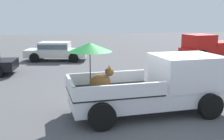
# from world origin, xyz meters

# --- Properties ---
(ground_plane) EXTENTS (80.00, 80.00, 0.00)m
(ground_plane) POSITION_xyz_m (0.00, 0.00, 0.00)
(ground_plane) COLOR #4C4C4F
(pickup_truck_main) EXTENTS (5.13, 2.44, 2.38)m
(pickup_truck_main) POSITION_xyz_m (0.38, 0.03, 0.99)
(pickup_truck_main) COLOR black
(pickup_truck_main) RESTS_ON ground
(pickup_truck_red) EXTENTS (5.03, 2.79, 1.80)m
(pickup_truck_red) POSITION_xyz_m (8.75, 10.50, 0.87)
(pickup_truck_red) COLOR black
(pickup_truck_red) RESTS_ON ground
(parked_sedan_far) EXTENTS (4.59, 2.68, 1.33)m
(parked_sedan_far) POSITION_xyz_m (-2.73, 11.69, 0.74)
(parked_sedan_far) COLOR black
(parked_sedan_far) RESTS_ON ground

